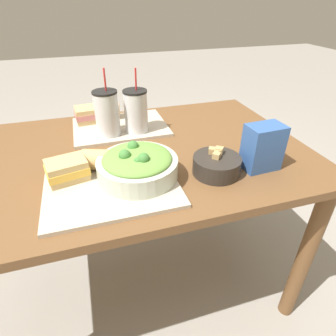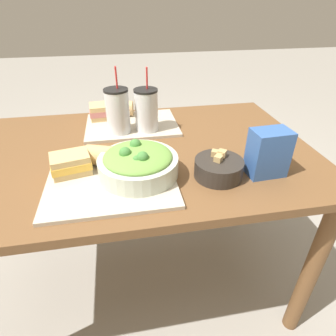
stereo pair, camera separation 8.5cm
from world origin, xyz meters
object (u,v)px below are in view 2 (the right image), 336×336
salad_bowl (138,162)px  chip_bag (268,153)px  sandwich_far (104,111)px  baguette_far (121,108)px  sandwich_near (71,164)px  soup_bowl (219,167)px  baguette_near (109,156)px  drink_cup_red (146,111)px  drink_cup_dark (118,112)px

salad_bowl → chip_bag: bearing=-7.0°
sandwich_far → baguette_far: bearing=8.6°
sandwich_near → salad_bowl: bearing=-25.2°
soup_bowl → baguette_near: bearing=162.1°
salad_bowl → drink_cup_red: (0.07, 0.33, 0.04)m
sandwich_near → sandwich_far: size_ratio=1.01×
soup_bowl → drink_cup_red: bearing=116.4°
baguette_far → drink_cup_red: bearing=-141.2°
soup_bowl → chip_bag: size_ratio=1.02×
sandwich_far → chip_bag: bearing=-51.4°
sandwich_near → drink_cup_red: drink_cup_red is taller
baguette_near → salad_bowl: bearing=-109.0°
baguette_near → sandwich_far: size_ratio=1.16×
soup_bowl → sandwich_near: 0.46m
chip_bag → baguette_far: bearing=124.8°
baguette_near → drink_cup_dark: size_ratio=0.60×
baguette_near → baguette_far: same height
chip_bag → salad_bowl: bearing=169.8°
chip_bag → drink_cup_red: bearing=128.3°
baguette_near → drink_cup_dark: 0.27m
soup_bowl → drink_cup_dark: bearing=128.9°
drink_cup_dark → drink_cup_red: (0.11, 0.00, -0.00)m
baguette_far → drink_cup_red: (0.10, -0.18, 0.05)m
baguette_far → drink_cup_red: size_ratio=0.50×
drink_cup_dark → drink_cup_red: drink_cup_dark is taller
drink_cup_red → chip_bag: size_ratio=1.67×
drink_cup_red → soup_bowl: bearing=-63.6°
soup_bowl → baguette_near: size_ratio=0.98×
baguette_near → sandwich_far: baguette_near is taller
sandwich_near → baguette_far: 0.49m
salad_bowl → soup_bowl: (0.25, -0.04, -0.02)m
salad_bowl → sandwich_far: 0.50m
soup_bowl → salad_bowl: bearing=171.3°
baguette_near → chip_bag: (0.49, -0.12, 0.03)m
salad_bowl → baguette_far: size_ratio=1.97×
soup_bowl → drink_cup_red: drink_cup_red is taller
drink_cup_dark → soup_bowl: bearing=-51.1°
salad_bowl → sandwich_near: 0.21m
baguette_far → chip_bag: chip_bag is taller
drink_cup_red → sandwich_far: bearing=137.4°
chip_bag → sandwich_near: bearing=167.8°
baguette_near → sandwich_far: bearing=22.4°
sandwich_near → soup_bowl: bearing=-23.0°
baguette_near → baguette_far: bearing=12.7°
sandwich_far → baguette_far: baguette_far is taller
sandwich_near → baguette_far: bearing=57.3°
salad_bowl → baguette_near: 0.11m
chip_bag → drink_cup_dark: bearing=136.6°
baguette_near → drink_cup_red: drink_cup_red is taller
sandwich_far → drink_cup_red: bearing=-47.4°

